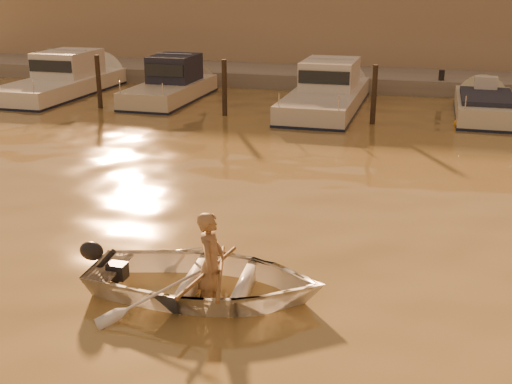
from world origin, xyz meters
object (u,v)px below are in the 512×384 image
(moored_boat_2, at_px, (326,92))
(moored_boat_3, at_px, (485,111))
(waterfront_building, at_px, (405,24))
(person, at_px, (211,264))
(dinghy, at_px, (205,279))
(moored_boat_0, at_px, (61,80))
(moored_boat_1, at_px, (170,85))

(moored_boat_2, height_order, moored_boat_3, moored_boat_2)
(moored_boat_3, relative_size, waterfront_building, 0.13)
(person, relative_size, moored_boat_3, 0.29)
(dinghy, distance_m, moored_boat_3, 16.19)
(moored_boat_2, bearing_deg, moored_boat_3, 0.00)
(person, bearing_deg, moored_boat_0, 34.24)
(moored_boat_1, xyz_separation_m, waterfront_building, (8.54, 11.00, 1.77))
(person, distance_m, moored_boat_3, 16.16)
(moored_boat_2, bearing_deg, moored_boat_1, 180.00)
(moored_boat_2, relative_size, waterfront_building, 0.18)
(dinghy, bearing_deg, moored_boat_0, 33.99)
(moored_boat_2, xyz_separation_m, waterfront_building, (2.18, 11.00, 1.77))
(moored_boat_0, distance_m, moored_boat_3, 17.08)
(dinghy, distance_m, waterfront_building, 26.51)
(moored_boat_0, distance_m, moored_boat_2, 11.34)
(moored_boat_3, bearing_deg, person, -107.90)
(waterfront_building, bearing_deg, dinghy, -93.27)
(dinghy, distance_m, person, 0.30)
(dinghy, xyz_separation_m, moored_boat_2, (-0.67, 15.38, 0.35))
(moored_boat_0, height_order, moored_boat_2, same)
(moored_boat_0, bearing_deg, waterfront_building, 39.14)
(moored_boat_1, xyz_separation_m, moored_boat_3, (12.10, 0.00, -0.40))
(moored_boat_1, bearing_deg, moored_boat_0, 180.00)
(moored_boat_0, distance_m, moored_boat_1, 4.98)
(dinghy, xyz_separation_m, person, (0.10, 0.01, 0.28))
(person, bearing_deg, waterfront_building, -7.04)
(moored_boat_0, relative_size, waterfront_building, 0.17)
(moored_boat_1, height_order, waterfront_building, waterfront_building)
(moored_boat_2, xyz_separation_m, moored_boat_3, (5.73, 0.00, -0.40))
(person, bearing_deg, moored_boat_2, -1.12)
(moored_boat_0, height_order, waterfront_building, waterfront_building)
(dinghy, distance_m, moored_boat_0, 19.52)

